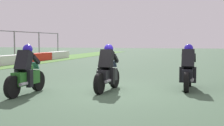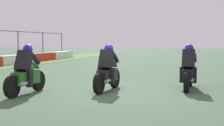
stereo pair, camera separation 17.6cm
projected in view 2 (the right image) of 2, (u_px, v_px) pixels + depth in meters
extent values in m
plane|color=#3C563E|center=(112.00, 91.00, 10.10)|extent=(120.00, 120.00, 0.00)
cube|color=silver|center=(16.00, 60.00, 21.58)|extent=(3.57, 0.60, 0.64)
cube|color=red|center=(42.00, 57.00, 25.06)|extent=(3.57, 0.60, 0.64)
cube|color=silver|center=(62.00, 55.00, 28.53)|extent=(3.57, 0.60, 0.64)
cylinder|color=slate|center=(18.00, 46.00, 24.16)|extent=(0.10, 0.10, 2.39)
cylinder|color=slate|center=(43.00, 46.00, 27.81)|extent=(0.10, 0.10, 2.39)
cylinder|color=slate|center=(62.00, 45.00, 31.46)|extent=(0.10, 0.10, 2.39)
cylinder|color=black|center=(190.00, 77.00, 11.01)|extent=(0.64, 0.16, 0.64)
cylinder|color=black|center=(187.00, 82.00, 9.68)|extent=(0.64, 0.16, 0.64)
cube|color=black|center=(188.00, 74.00, 10.33)|extent=(1.11, 0.35, 0.40)
ellipsoid|color=black|center=(189.00, 65.00, 10.41)|extent=(0.49, 0.31, 0.24)
cube|color=red|center=(187.00, 75.00, 9.85)|extent=(0.06, 0.16, 0.08)
cylinder|color=#A5A5AD|center=(193.00, 80.00, 9.96)|extent=(0.42, 0.11, 0.10)
cube|color=black|center=(189.00, 59.00, 10.20)|extent=(0.49, 0.41, 0.66)
sphere|color=#2C1CC7|center=(189.00, 49.00, 10.39)|extent=(0.31, 0.31, 0.30)
cube|color=slate|center=(190.00, 63.00, 10.78)|extent=(0.16, 0.26, 0.23)
cube|color=black|center=(182.00, 75.00, 10.28)|extent=(0.18, 0.14, 0.52)
cube|color=black|center=(194.00, 75.00, 10.16)|extent=(0.18, 0.14, 0.52)
cube|color=black|center=(184.00, 58.00, 10.62)|extent=(0.39, 0.11, 0.31)
cube|color=black|center=(195.00, 58.00, 10.50)|extent=(0.39, 0.11, 0.31)
cylinder|color=black|center=(115.00, 78.00, 10.72)|extent=(0.65, 0.18, 0.64)
cylinder|color=black|center=(99.00, 84.00, 9.42)|extent=(0.65, 0.18, 0.64)
cube|color=black|center=(107.00, 75.00, 10.06)|extent=(1.12, 0.39, 0.40)
ellipsoid|color=black|center=(109.00, 66.00, 10.13)|extent=(0.50, 0.33, 0.24)
cube|color=red|center=(101.00, 76.00, 9.58)|extent=(0.07, 0.16, 0.08)
cylinder|color=#A5A5AD|center=(108.00, 81.00, 9.69)|extent=(0.43, 0.13, 0.10)
cube|color=black|center=(106.00, 60.00, 9.93)|extent=(0.51, 0.43, 0.66)
sphere|color=#2C1CC7|center=(109.00, 49.00, 10.11)|extent=(0.32, 0.32, 0.30)
cube|color=slate|center=(113.00, 64.00, 10.50)|extent=(0.17, 0.27, 0.23)
cube|color=black|center=(100.00, 75.00, 10.02)|extent=(0.19, 0.15, 0.52)
cube|color=black|center=(112.00, 76.00, 9.88)|extent=(0.19, 0.15, 0.52)
cube|color=black|center=(106.00, 58.00, 10.35)|extent=(0.39, 0.13, 0.31)
cube|color=black|center=(116.00, 58.00, 10.22)|extent=(0.39, 0.13, 0.31)
cylinder|color=black|center=(38.00, 81.00, 10.10)|extent=(0.64, 0.15, 0.64)
cylinder|color=black|center=(12.00, 87.00, 8.77)|extent=(0.64, 0.15, 0.64)
cube|color=#256522|center=(26.00, 78.00, 9.43)|extent=(1.11, 0.34, 0.40)
ellipsoid|color=#256522|center=(28.00, 68.00, 9.50)|extent=(0.49, 0.31, 0.24)
cube|color=red|center=(16.00, 79.00, 8.94)|extent=(0.06, 0.16, 0.08)
cylinder|color=#A5A5AD|center=(24.00, 84.00, 9.05)|extent=(0.42, 0.11, 0.10)
cube|color=black|center=(24.00, 61.00, 9.29)|extent=(0.49, 0.41, 0.66)
sphere|color=#2C1CC7|center=(28.00, 49.00, 9.48)|extent=(0.31, 0.31, 0.30)
cube|color=teal|center=(35.00, 65.00, 9.88)|extent=(0.16, 0.26, 0.23)
cube|color=black|center=(18.00, 78.00, 9.37)|extent=(0.18, 0.14, 0.52)
cube|color=black|center=(30.00, 78.00, 9.25)|extent=(0.18, 0.14, 0.52)
cube|color=black|center=(26.00, 59.00, 9.71)|extent=(0.39, 0.11, 0.31)
cube|color=black|center=(36.00, 60.00, 9.60)|extent=(0.39, 0.11, 0.31)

